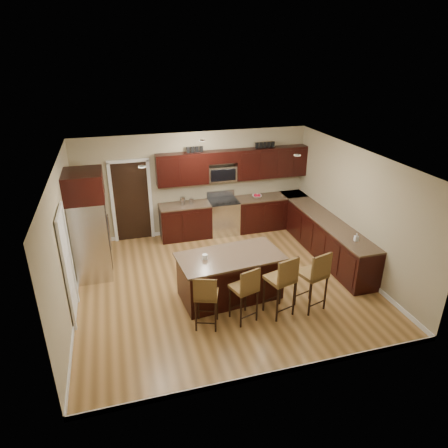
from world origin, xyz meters
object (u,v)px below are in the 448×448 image
object	(u,v)px
island	(230,277)
stool_extra	(315,274)
range	(223,216)
stool_right	(283,279)
refrigerator	(89,224)
stool_mid	(246,288)
stool_left	(206,296)

from	to	relation	value
island	stool_extra	world-z (taller)	stool_extra
range	island	world-z (taller)	range
stool_right	range	bearing A→B (deg)	74.43
refrigerator	stool_extra	xyz separation A→B (m)	(4.00, -2.48, -0.44)
island	stool_mid	distance (m)	0.88
stool_right	refrigerator	bearing A→B (deg)	127.16
stool_right	island	bearing A→B (deg)	114.70
stool_left	stool_extra	xyz separation A→B (m)	(2.08, -0.01, 0.10)
stool_right	stool_mid	bearing A→B (deg)	163.03
range	stool_right	xyz separation A→B (m)	(0.06, -3.79, 0.30)
island	stool_left	xyz separation A→B (m)	(-0.69, -0.84, 0.24)
stool_extra	stool_mid	bearing A→B (deg)	163.30
range	island	bearing A→B (deg)	-103.16
island	range	bearing A→B (deg)	71.13
range	refrigerator	size ratio (longest dim) A/B	0.47
stool_extra	stool_right	bearing A→B (deg)	163.59
stool_left	refrigerator	xyz separation A→B (m)	(-1.93, 2.47, 0.54)
refrigerator	range	bearing A→B (deg)	21.63
stool_right	refrigerator	xyz separation A→B (m)	(-3.35, 2.48, 0.44)
stool_left	stool_mid	world-z (taller)	stool_mid
stool_left	refrigerator	world-z (taller)	refrigerator
stool_extra	island	bearing A→B (deg)	132.18
stool_left	stool_right	world-z (taller)	stool_right
island	stool_left	bearing A→B (deg)	-134.91
stool_right	stool_extra	xyz separation A→B (m)	(0.65, 0.00, 0.00)
refrigerator	stool_left	bearing A→B (deg)	-51.99
island	stool_mid	size ratio (longest dim) A/B	1.90
stool_extra	refrigerator	bearing A→B (deg)	131.86
island	refrigerator	xyz separation A→B (m)	(-2.61, 1.63, 0.78)
range	stool_right	bearing A→B (deg)	-89.16
stool_left	stool_mid	distance (m)	0.73
island	stool_extra	bearing A→B (deg)	-37.13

